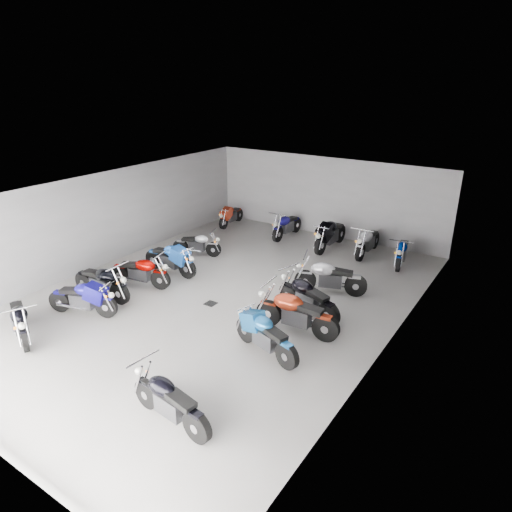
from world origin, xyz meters
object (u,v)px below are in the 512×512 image
object	(u,v)px
drain_grate	(211,304)
motorcycle_left_c	(102,282)
motorcycle_left_f	(197,244)
motorcycle_back_f	(402,252)
motorcycle_left_e	(171,259)
motorcycle_right_c	(265,335)
motorcycle_right_f	(329,277)
motorcycle_back_d	(330,234)
motorcycle_left_d	(140,272)
motorcycle_back_e	(368,241)
motorcycle_back_a	(231,215)
motorcycle_right_d	(296,313)
motorcycle_left_b	(83,298)
motorcycle_right_e	(307,297)
motorcycle_left_a	(20,320)
motorcycle_back_c	(287,225)
motorcycle_right_a	(169,401)

from	to	relation	value
drain_grate	motorcycle_left_c	size ratio (longest dim) A/B	0.15
motorcycle_left_f	motorcycle_back_f	distance (m)	7.29
motorcycle_left_e	motorcycle_right_c	world-z (taller)	motorcycle_left_e
motorcycle_right_f	motorcycle_back_d	xyz separation A→B (m)	(-1.63, 3.53, 0.04)
motorcycle_left_d	motorcycle_back_e	world-z (taller)	motorcycle_back_e
motorcycle_right_f	motorcycle_back_a	xyz separation A→B (m)	(-6.52, 3.79, -0.07)
motorcycle_right_d	motorcycle_back_a	xyz separation A→B (m)	(-6.78, 6.35, -0.10)
motorcycle_left_e	motorcycle_right_f	bearing A→B (deg)	107.05
motorcycle_left_b	motorcycle_back_f	world-z (taller)	motorcycle_left_b
motorcycle_right_e	motorcycle_right_f	world-z (taller)	motorcycle_right_e
drain_grate	motorcycle_left_e	world-z (taller)	motorcycle_left_e
motorcycle_right_c	motorcycle_back_f	distance (m)	7.36
motorcycle_left_c	motorcycle_right_d	world-z (taller)	motorcycle_right_d
motorcycle_left_a	drain_grate	bearing A→B (deg)	170.30
motorcycle_left_d	motorcycle_back_a	size ratio (longest dim) A/B	1.08
motorcycle_left_e	motorcycle_right_f	xyz separation A→B (m)	(5.05, 1.56, 0.01)
motorcycle_left_b	motorcycle_left_d	size ratio (longest dim) A/B	0.98
motorcycle_left_e	motorcycle_back_f	xyz separation A→B (m)	(6.18, 5.03, -0.04)
motorcycle_right_c	motorcycle_back_a	distance (m)	10.11
motorcycle_left_c	motorcycle_right_e	xyz separation A→B (m)	(5.53, 2.47, 0.00)
motorcycle_left_b	motorcycle_back_f	distance (m)	10.48
motorcycle_right_c	motorcycle_back_c	world-z (taller)	motorcycle_right_c
motorcycle_left_a	motorcycle_right_f	xyz separation A→B (m)	(5.37, 6.62, 0.02)
motorcycle_left_a	motorcycle_right_a	xyz separation A→B (m)	(5.26, -0.16, -0.01)
motorcycle_left_e	motorcycle_right_d	size ratio (longest dim) A/B	0.94
motorcycle_right_d	motorcycle_right_e	bearing A→B (deg)	6.33
motorcycle_left_a	motorcycle_right_d	world-z (taller)	motorcycle_right_d
motorcycle_left_c	motorcycle_right_d	size ratio (longest dim) A/B	0.95
motorcycle_left_b	motorcycle_back_c	xyz separation A→B (m)	(1.41, 8.74, 0.00)
motorcycle_right_d	motorcycle_left_d	bearing A→B (deg)	88.67
motorcycle_right_f	motorcycle_back_f	size ratio (longest dim) A/B	1.05
motorcycle_left_c	motorcycle_right_a	size ratio (longest dim) A/B	1.06
motorcycle_left_a	motorcycle_left_e	distance (m)	5.07
motorcycle_right_e	motorcycle_back_f	size ratio (longest dim) A/B	1.07
motorcycle_left_e	motorcycle_left_f	distance (m)	1.77
motorcycle_right_f	motorcycle_back_e	bearing A→B (deg)	-16.54
motorcycle_back_a	motorcycle_back_f	size ratio (longest dim) A/B	0.94
motorcycle_left_c	motorcycle_back_c	size ratio (longest dim) A/B	1.05
motorcycle_left_d	motorcycle_left_f	bearing A→B (deg)	168.38
motorcycle_left_f	motorcycle_back_c	xyz separation A→B (m)	(1.70, 3.59, 0.06)
motorcycle_left_d	motorcycle_back_c	world-z (taller)	motorcycle_back_c
motorcycle_right_c	motorcycle_back_c	bearing A→B (deg)	43.04
motorcycle_left_d	motorcycle_back_c	xyz separation A→B (m)	(1.45, 6.59, 0.00)
motorcycle_right_d	motorcycle_left_f	bearing A→B (deg)	59.86
motorcycle_right_e	motorcycle_back_a	size ratio (longest dim) A/B	1.14
motorcycle_left_f	motorcycle_right_e	world-z (taller)	motorcycle_right_e
motorcycle_left_c	motorcycle_left_d	bearing A→B (deg)	162.15
motorcycle_left_f	motorcycle_left_b	bearing A→B (deg)	-17.82
motorcycle_back_d	motorcycle_right_d	bearing A→B (deg)	108.18
motorcycle_right_a	motorcycle_back_c	xyz separation A→B (m)	(-3.55, 10.54, 0.01)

